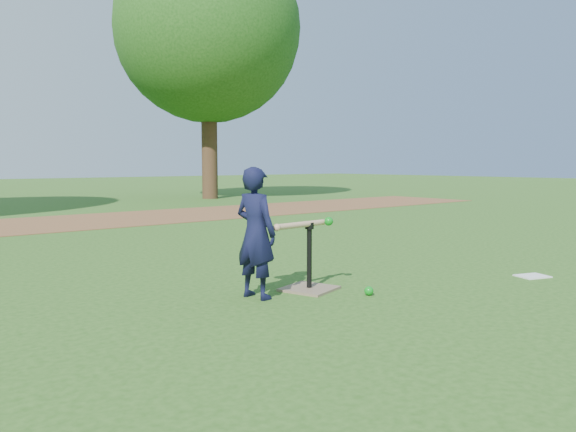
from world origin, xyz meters
TOP-DOWN VIEW (x-y plane):
  - ground at (0.00, 0.00)m, footprint 80.00×80.00m
  - dirt_strip at (0.00, 7.50)m, footprint 24.00×3.00m
  - child at (-0.30, 0.34)m, footprint 0.34×0.45m
  - wiffle_ball_ground at (0.50, -0.22)m, footprint 0.08×0.08m
  - clipboard at (2.37, -0.73)m, footprint 0.36×0.31m
  - batting_tee at (0.25, 0.27)m, footprint 0.54×0.54m
  - swing_action at (0.16, 0.24)m, footprint 0.67×0.14m
  - tree_right at (6.50, 12.00)m, footprint 5.80×5.80m

SIDE VIEW (x-z plane):
  - ground at x=0.00m, z-range 0.00..0.00m
  - dirt_strip at x=0.00m, z-range 0.00..0.01m
  - clipboard at x=2.37m, z-range 0.00..0.01m
  - wiffle_ball_ground at x=0.50m, z-range 0.00..0.08m
  - batting_tee at x=0.25m, z-range -0.20..0.42m
  - child at x=-0.30m, z-range 0.00..1.11m
  - swing_action at x=0.16m, z-range 0.56..0.65m
  - tree_right at x=6.50m, z-range 1.19..9.39m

